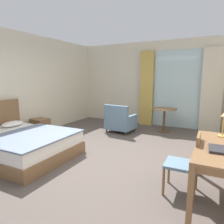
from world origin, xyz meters
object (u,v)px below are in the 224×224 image
bed (19,143)px  closed_book (217,149)px  desk_chair (188,161)px  round_cafe_table (164,114)px  writing_desk (221,153)px  nightstand (41,127)px  armchair_by_window (120,121)px

bed → closed_book: (3.63, 0.01, 0.50)m
desk_chair → closed_book: desk_chair is taller
round_cafe_table → writing_desk: bearing=-64.6°
nightstand → closed_book: bearing=-16.6°
closed_book → nightstand: bearing=159.5°
armchair_by_window → desk_chair: bearing=-47.6°
desk_chair → round_cafe_table: desk_chair is taller
writing_desk → armchair_by_window: bearing=136.8°
nightstand → closed_book: 4.67m
closed_book → desk_chair: bearing=147.8°
nightstand → round_cafe_table: (2.96, 2.06, 0.29)m
armchair_by_window → round_cafe_table: (1.14, 0.71, 0.20)m
writing_desk → closed_book: (-0.04, -0.18, 0.11)m
bed → writing_desk: size_ratio=1.49×
closed_book → round_cafe_table: bearing=109.7°
nightstand → closed_book: (4.44, -1.32, 0.54)m
armchair_by_window → writing_desk: bearing=-43.2°
writing_desk → round_cafe_table: size_ratio=1.95×
desk_chair → armchair_by_window: bearing=132.4°
closed_book → armchair_by_window: armchair_by_window is taller
armchair_by_window → bed: bearing=-110.7°
bed → closed_book: bearing=0.1°
bed → desk_chair: size_ratio=2.45×
bed → round_cafe_table: (2.15, 3.39, 0.26)m
bed → writing_desk: (3.67, 0.19, 0.39)m
bed → round_cafe_table: bearing=57.6°
desk_chair → closed_book: (0.35, -0.19, 0.29)m
bed → nightstand: bed is taller
bed → nightstand: size_ratio=4.57×
bed → armchair_by_window: (1.01, 2.68, 0.06)m
bed → closed_book: bed is taller
armchair_by_window → closed_book: bearing=-45.6°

